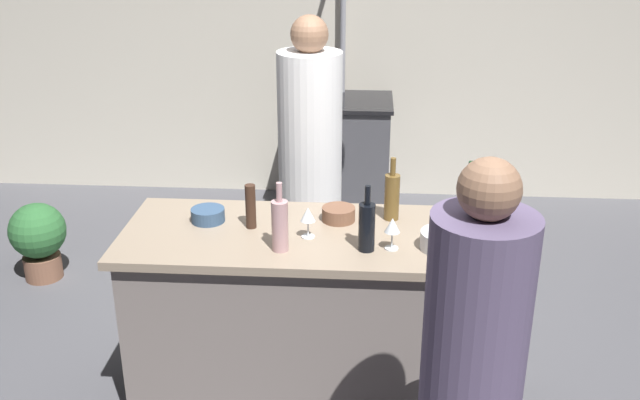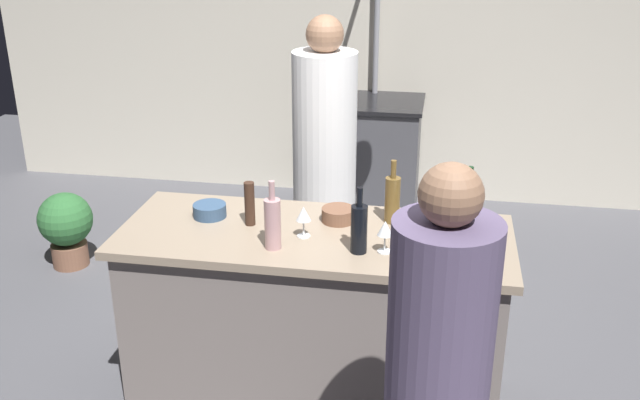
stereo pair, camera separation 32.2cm
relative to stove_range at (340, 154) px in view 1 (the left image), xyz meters
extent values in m
plane|color=#4C4C51|center=(0.00, -2.45, -0.45)|extent=(9.00, 9.00, 0.00)
cube|color=beige|center=(0.00, 0.40, 0.85)|extent=(6.40, 0.16, 2.60)
cube|color=slate|center=(0.00, -2.45, -0.02)|extent=(1.72, 0.66, 0.86)
cube|color=gray|center=(0.00, -2.45, 0.43)|extent=(1.80, 0.72, 0.04)
cube|color=#47474C|center=(0.00, 0.00, -0.02)|extent=(0.76, 0.60, 0.86)
cube|color=black|center=(0.00, 0.00, 0.43)|extent=(0.80, 0.64, 0.03)
cylinder|color=white|center=(-0.11, -1.49, 0.32)|extent=(0.37, 0.37, 1.54)
sphere|color=#8C664C|center=(-0.11, -1.49, 1.19)|extent=(0.21, 0.21, 0.21)
cylinder|color=black|center=(0.58, -3.07, 0.21)|extent=(0.26, 0.26, 0.04)
sphere|color=#8C664C|center=(0.58, -3.42, 1.06)|extent=(0.19, 0.19, 0.19)
cylinder|color=gray|center=(0.00, 0.25, 0.63)|extent=(0.04, 0.04, 2.15)
cylinder|color=brown|center=(-1.89, -1.34, -0.37)|extent=(0.24, 0.24, 0.16)
sphere|color=#2D6633|center=(-1.89, -1.34, -0.11)|extent=(0.36, 0.36, 0.36)
cylinder|color=#382319|center=(-0.31, -2.41, 0.56)|extent=(0.05, 0.05, 0.21)
cylinder|color=black|center=(0.22, -2.61, 0.56)|extent=(0.07, 0.07, 0.21)
cylinder|color=black|center=(0.22, -2.61, 0.71)|extent=(0.03, 0.03, 0.08)
cylinder|color=#143319|center=(0.68, -2.38, 0.58)|extent=(0.07, 0.07, 0.25)
cylinder|color=#143319|center=(0.68, -2.38, 0.75)|extent=(0.03, 0.03, 0.08)
cylinder|color=#B78C8E|center=(-0.15, -2.64, 0.57)|extent=(0.07, 0.07, 0.23)
cylinder|color=#B78C8E|center=(-0.15, -2.64, 0.72)|extent=(0.03, 0.03, 0.08)
cylinder|color=brown|center=(0.34, -2.27, 0.56)|extent=(0.07, 0.07, 0.22)
cylinder|color=brown|center=(0.34, -2.27, 0.72)|extent=(0.03, 0.03, 0.08)
cylinder|color=silver|center=(-0.04, -2.50, 0.46)|extent=(0.06, 0.06, 0.01)
cylinder|color=silver|center=(-0.04, -2.50, 0.50)|extent=(0.01, 0.01, 0.07)
cone|color=silver|center=(-0.04, -2.50, 0.57)|extent=(0.07, 0.07, 0.06)
cylinder|color=silver|center=(0.33, -2.59, 0.46)|extent=(0.06, 0.06, 0.01)
cylinder|color=silver|center=(0.33, -2.59, 0.50)|extent=(0.01, 0.01, 0.07)
cone|color=silver|center=(0.33, -2.59, 0.57)|extent=(0.07, 0.07, 0.06)
cylinder|color=silver|center=(0.73, -2.71, 0.46)|extent=(0.06, 0.06, 0.01)
cylinder|color=silver|center=(0.73, -2.71, 0.50)|extent=(0.01, 0.01, 0.07)
cone|color=silver|center=(0.73, -2.71, 0.57)|extent=(0.07, 0.07, 0.06)
cylinder|color=#334C6B|center=(-0.53, -2.36, 0.48)|extent=(0.16, 0.16, 0.06)
cylinder|color=brown|center=(0.09, -2.30, 0.49)|extent=(0.16, 0.16, 0.07)
cylinder|color=#B7B7BC|center=(0.56, -2.57, 0.49)|extent=(0.21, 0.21, 0.08)
camera|label=1|loc=(0.22, -5.44, 1.85)|focal=40.63mm
camera|label=2|loc=(0.54, -5.40, 1.85)|focal=40.63mm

